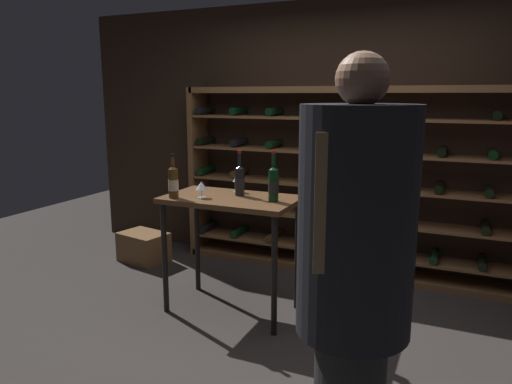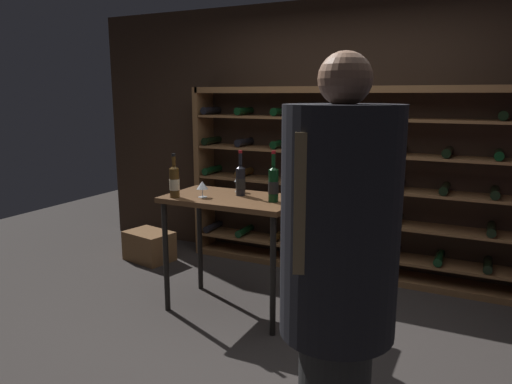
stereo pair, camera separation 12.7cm
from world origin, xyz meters
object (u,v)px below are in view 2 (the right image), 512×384
wine_bottle_amber_reserve (174,181)px  wine_bottle_black_capsule (273,184)px  wine_glass_stemmed_left (202,186)px  wine_rack (356,184)px  wine_bottle_gold_foil (241,180)px  person_guest_blue_shirt (338,277)px  wine_crate (149,246)px  tasting_table (232,212)px  wine_glass_stemmed_center (239,178)px

wine_bottle_amber_reserve → wine_bottle_black_capsule: bearing=14.8°
wine_glass_stemmed_left → wine_rack: bearing=57.4°
wine_bottle_black_capsule → wine_bottle_amber_reserve: bearing=-165.2°
wine_rack → wine_bottle_gold_foil: (-0.62, -1.13, 0.17)m
person_guest_blue_shirt → wine_bottle_amber_reserve: bearing=123.3°
wine_bottle_black_capsule → wine_glass_stemmed_left: (-0.55, -0.11, -0.04)m
wine_crate → wine_bottle_gold_foil: bearing=-22.2°
tasting_table → wine_glass_stemmed_left: (-0.19, -0.12, 0.21)m
wine_rack → person_guest_blue_shirt: size_ratio=1.83×
wine_bottle_gold_foil → wine_glass_stemmed_left: wine_bottle_gold_foil is taller
wine_bottle_gold_foil → wine_glass_stemmed_center: wine_bottle_gold_foil is taller
wine_crate → wine_glass_stemmed_left: wine_glass_stemmed_left is taller
wine_rack → wine_bottle_amber_reserve: bearing=-126.3°
wine_bottle_gold_foil → tasting_table: bearing=-114.9°
wine_bottle_amber_reserve → wine_glass_stemmed_center: wine_bottle_amber_reserve is taller
wine_bottle_black_capsule → wine_glass_stemmed_center: 0.45m
wine_bottle_black_capsule → wine_bottle_gold_foil: bearing=164.1°
wine_glass_stemmed_left → person_guest_blue_shirt: bearing=-42.8°
wine_crate → wine_bottle_gold_foil: 1.77m
wine_rack → tasting_table: bearing=-118.6°
wine_crate → wine_bottle_black_capsule: (1.73, -0.67, 0.92)m
person_guest_blue_shirt → wine_bottle_black_capsule: (-0.94, 1.48, 0.04)m
tasting_table → wine_bottle_gold_foil: (0.04, 0.08, 0.25)m
wine_bottle_black_capsule → wine_glass_stemmed_center: (-0.40, 0.21, -0.02)m
wine_crate → wine_bottle_amber_reserve: size_ratio=1.41×
wine_rack → wine_glass_stemmed_left: size_ratio=26.89×
person_guest_blue_shirt → wine_bottle_amber_reserve: (-1.68, 1.29, 0.03)m
wine_bottle_black_capsule → wine_glass_stemmed_left: size_ratio=2.98×
tasting_table → wine_glass_stemmed_center: 0.31m
tasting_table → wine_bottle_amber_reserve: 0.50m
person_guest_blue_shirt → wine_bottle_gold_foil: person_guest_blue_shirt is taller
wine_crate → wine_bottle_black_capsule: bearing=-21.1°
wine_crate → person_guest_blue_shirt: bearing=-38.9°
wine_glass_stemmed_center → wine_bottle_gold_foil: bearing=-57.0°
wine_bottle_amber_reserve → wine_bottle_gold_foil: 0.51m
wine_crate → wine_bottle_black_capsule: wine_bottle_black_capsule is taller
wine_glass_stemmed_left → wine_glass_stemmed_center: bearing=64.6°
wine_rack → wine_bottle_black_capsule: (-0.30, -1.23, 0.18)m
wine_bottle_black_capsule → wine_glass_stemmed_left: bearing=-169.2°
wine_crate → wine_glass_stemmed_left: bearing=-33.3°
person_guest_blue_shirt → wine_bottle_gold_foil: size_ratio=5.24×
wine_bottle_black_capsule → wine_glass_stemmed_left: wine_bottle_black_capsule is taller
wine_bottle_amber_reserve → tasting_table: bearing=28.6°
tasting_table → wine_glass_stemmed_center: size_ratio=6.54×
wine_crate → wine_bottle_amber_reserve: (0.98, -0.86, 0.91)m
wine_glass_stemmed_center → wine_rack: bearing=55.3°
wine_crate → wine_glass_stemmed_left: 1.65m
wine_glass_stemmed_center → tasting_table: bearing=-78.3°
wine_rack → wine_bottle_amber_reserve: 1.77m
person_guest_blue_shirt → wine_crate: bearing=121.8°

